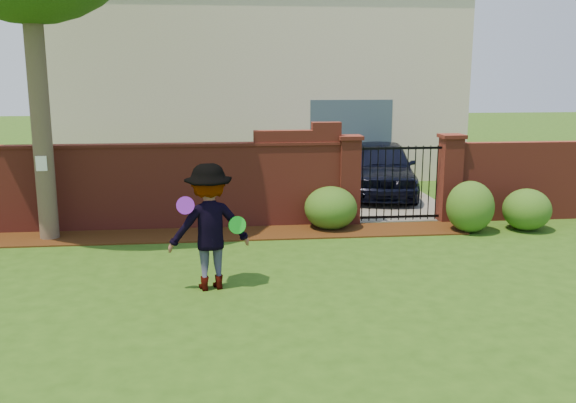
{
  "coord_description": "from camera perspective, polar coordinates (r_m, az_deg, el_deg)",
  "views": [
    {
      "loc": [
        -0.3,
        -8.68,
        3.15
      ],
      "look_at": [
        0.82,
        1.4,
        1.05
      ],
      "focal_mm": 38.81,
      "sensor_mm": 36.0,
      "label": 1
    }
  ],
  "objects": [
    {
      "name": "ground",
      "position": [
        9.24,
        -4.13,
        -8.29
      ],
      "size": [
        80.0,
        80.0,
        0.01
      ],
      "primitive_type": "cube",
      "color": "#284D13",
      "rests_on": "ground"
    },
    {
      "name": "brick_wall_return",
      "position": [
        14.62,
        21.93,
        1.79
      ],
      "size": [
        4.0,
        0.25,
        1.7
      ],
      "primitive_type": "cube",
      "color": "maroon",
      "rests_on": "ground"
    },
    {
      "name": "paper_notice",
      "position": [
        12.45,
        -21.67,
        3.25
      ],
      "size": [
        0.2,
        0.01,
        0.28
      ],
      "primitive_type": "cube",
      "color": "white",
      "rests_on": "tree"
    },
    {
      "name": "man",
      "position": [
        9.16,
        -7.21,
        -2.38
      ],
      "size": [
        1.33,
        0.93,
        1.87
      ],
      "primitive_type": "imported",
      "rotation": [
        0.0,
        0.0,
        3.35
      ],
      "color": "gray",
      "rests_on": "ground"
    },
    {
      "name": "house",
      "position": [
        20.72,
        -2.78,
        11.71
      ],
      "size": [
        12.4,
        6.4,
        6.3
      ],
      "color": "beige",
      "rests_on": "ground"
    },
    {
      "name": "shrub_left",
      "position": [
        12.75,
        3.94,
        -0.59
      ],
      "size": [
        1.08,
        1.08,
        0.89
      ],
      "primitive_type": "ellipsoid",
      "color": "#205218",
      "rests_on": "ground"
    },
    {
      "name": "iron_gate",
      "position": [
        13.44,
        10.2,
        1.67
      ],
      "size": [
        1.78,
        0.03,
        1.6
      ],
      "color": "black",
      "rests_on": "ground"
    },
    {
      "name": "frisbee_purple",
      "position": [
        8.88,
        -9.39,
        -0.35
      ],
      "size": [
        0.26,
        0.1,
        0.25
      ],
      "primitive_type": "cylinder",
      "rotation": [
        1.36,
        0.0,
        0.09
      ],
      "color": "purple",
      "rests_on": "man"
    },
    {
      "name": "pillar_right",
      "position": [
        13.77,
        14.61,
        2.15
      ],
      "size": [
        0.5,
        0.5,
        1.88
      ],
      "color": "maroon",
      "rests_on": "ground"
    },
    {
      "name": "brick_wall",
      "position": [
        12.99,
        -13.8,
        1.5
      ],
      "size": [
        8.7,
        0.31,
        2.16
      ],
      "color": "maroon",
      "rests_on": "ground"
    },
    {
      "name": "shrub_right",
      "position": [
        13.54,
        21.04,
        -0.7
      ],
      "size": [
        0.96,
        0.96,
        0.85
      ],
      "primitive_type": "ellipsoid",
      "color": "#205218",
      "rests_on": "ground"
    },
    {
      "name": "mulch_bed",
      "position": [
        12.44,
        -9.13,
        -3.05
      ],
      "size": [
        11.1,
        1.08,
        0.03
      ],
      "primitive_type": "cube",
      "color": "#321909",
      "rests_on": "ground"
    },
    {
      "name": "frisbee_green",
      "position": [
        9.09,
        -4.67,
        -2.16
      ],
      "size": [
        0.27,
        0.13,
        0.26
      ],
      "primitive_type": "cylinder",
      "rotation": [
        1.43,
        0.0,
        0.28
      ],
      "color": "#1BCC26",
      "rests_on": "man"
    },
    {
      "name": "car",
      "position": [
        16.31,
        8.58,
        2.96
      ],
      "size": [
        2.42,
        4.41,
        1.42
      ],
      "primitive_type": "imported",
      "rotation": [
        0.0,
        0.0,
        -0.19
      ],
      "color": "black",
      "rests_on": "ground"
    },
    {
      "name": "driveway",
      "position": [
        17.4,
        6.39,
        1.21
      ],
      "size": [
        3.2,
        8.0,
        0.01
      ],
      "primitive_type": "cube",
      "color": "slate",
      "rests_on": "ground"
    },
    {
      "name": "shrub_middle",
      "position": [
        12.99,
        16.35,
        -0.47
      ],
      "size": [
        0.95,
        0.95,
        1.04
      ],
      "primitive_type": "ellipsoid",
      "color": "#205218",
      "rests_on": "ground"
    },
    {
      "name": "pillar_left",
      "position": [
        13.15,
        5.61,
        2.03
      ],
      "size": [
        0.5,
        0.5,
        1.88
      ],
      "color": "maroon",
      "rests_on": "ground"
    }
  ]
}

